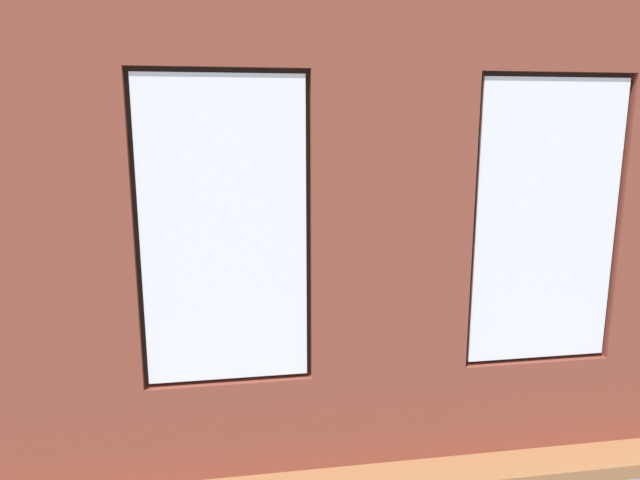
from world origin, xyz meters
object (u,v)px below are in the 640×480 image
at_px(potted_plant_beside_window_right, 78,374).
at_px(potted_plant_near_tv, 74,287).
at_px(papasan_chair, 274,247).
at_px(couch_by_window, 293,376).
at_px(potted_plant_corner_near_left, 472,224).
at_px(candle_jar, 259,290).
at_px(tv_flatscreen, 42,254).
at_px(cup_ceramic, 314,288).
at_px(couch_left, 533,283).
at_px(remote_silver, 337,282).
at_px(potted_plant_by_left_couch, 455,255).
at_px(potted_plant_between_couches, 468,333).
at_px(coffee_table, 301,293).
at_px(potted_plant_foreground_right, 113,245).
at_px(table_plant_small, 283,278).
at_px(media_console, 48,311).

bearing_deg(potted_plant_beside_window_right, potted_plant_near_tv, -76.20).
distance_m(papasan_chair, potted_plant_near_tv, 3.55).
xyz_separation_m(couch_by_window, potted_plant_corner_near_left, (-3.31, -4.27, 0.33)).
relative_size(candle_jar, tv_flatscreen, 0.10).
relative_size(cup_ceramic, potted_plant_near_tv, 0.07).
relative_size(couch_left, remote_silver, 12.61).
height_order(papasan_chair, potted_plant_beside_window_right, potted_plant_beside_window_right).
relative_size(potted_plant_by_left_couch, potted_plant_beside_window_right, 0.41).
distance_m(cup_ceramic, candle_jar, 0.59).
relative_size(couch_left, cup_ceramic, 23.72).
relative_size(couch_by_window, potted_plant_between_couches, 1.50).
bearing_deg(cup_ceramic, potted_plant_beside_window_right, 44.53).
bearing_deg(couch_left, coffee_table, -91.47).
bearing_deg(potted_plant_foreground_right, table_plant_small, 136.02).
height_order(remote_silver, potted_plant_near_tv, potted_plant_near_tv).
bearing_deg(candle_jar, potted_plant_beside_window_right, 54.58).
bearing_deg(potted_plant_between_couches, candle_jar, -48.38).
relative_size(couch_left, potted_plant_beside_window_right, 1.68).
relative_size(couch_by_window, candle_jar, 20.66).
bearing_deg(table_plant_small, tv_flatscreen, -0.92).
height_order(cup_ceramic, potted_plant_near_tv, potted_plant_near_tv).
height_order(media_console, papasan_chair, papasan_chair).
relative_size(couch_by_window, couch_left, 0.92).
bearing_deg(papasan_chair, potted_plant_beside_window_right, 67.43).
xyz_separation_m(coffee_table, remote_silver, (-0.43, -0.15, 0.06)).
bearing_deg(remote_silver, coffee_table, -90.66).
bearing_deg(table_plant_small, coffee_table, 150.90).
bearing_deg(coffee_table, couch_left, -177.68).
distance_m(media_console, potted_plant_foreground_right, 2.14).
bearing_deg(papasan_chair, cup_ceramic, 96.57).
xyz_separation_m(coffee_table, media_console, (2.71, -0.15, -0.11)).
relative_size(potted_plant_between_couches, potted_plant_foreground_right, 1.54).
bearing_deg(coffee_table, cup_ceramic, 131.93).
height_order(couch_left, table_plant_small, couch_left).
distance_m(couch_left, coffee_table, 2.85).
bearing_deg(media_console, remote_silver, -179.89).
distance_m(candle_jar, potted_plant_near_tv, 1.85).
bearing_deg(couch_by_window, potted_plant_foreground_right, -63.59).
bearing_deg(remote_silver, potted_plant_corner_near_left, 109.76).
xyz_separation_m(table_plant_small, potted_plant_between_couches, (-1.31, 2.03, 0.04)).
xyz_separation_m(papasan_chair, potted_plant_between_couches, (-1.25, 3.99, 0.11)).
bearing_deg(cup_ceramic, potted_plant_between_couches, 119.12).
xyz_separation_m(coffee_table, cup_ceramic, (-0.12, 0.13, 0.09)).
distance_m(couch_by_window, potted_plant_corner_near_left, 5.42).
relative_size(potted_plant_corner_near_left, potted_plant_beside_window_right, 0.77).
relative_size(coffee_table, media_console, 1.46).
height_order(coffee_table, cup_ceramic, cup_ceramic).
bearing_deg(potted_plant_near_tv, couch_by_window, 148.23).
xyz_separation_m(cup_ceramic, table_plant_small, (0.32, -0.24, 0.05)).
bearing_deg(candle_jar, remote_silver, -162.53).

